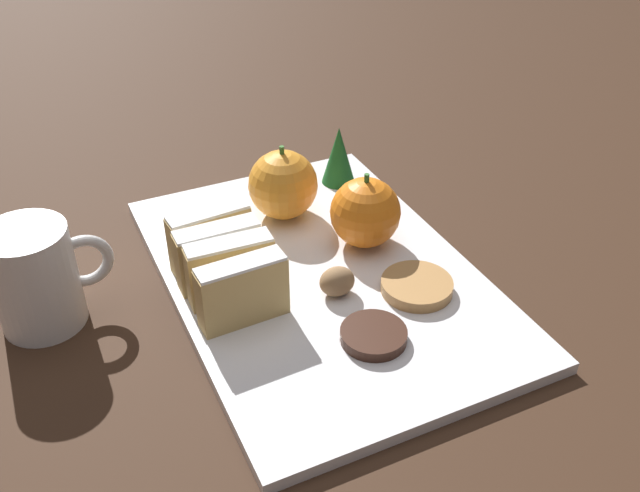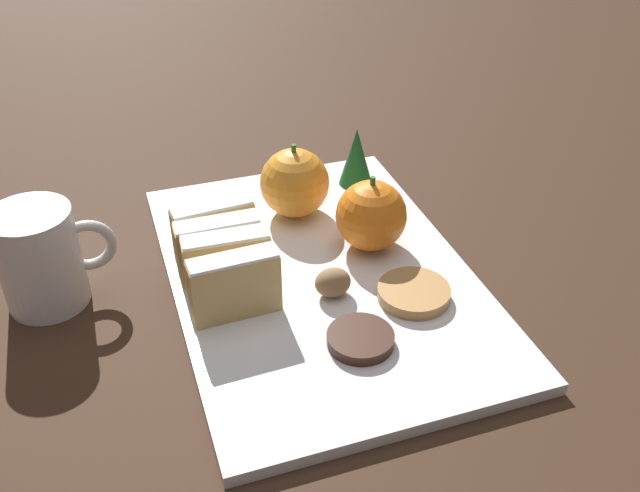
{
  "view_description": "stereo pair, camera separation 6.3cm",
  "coord_description": "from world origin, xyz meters",
  "px_view_note": "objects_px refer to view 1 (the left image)",
  "views": [
    {
      "loc": [
        -0.23,
        -0.5,
        0.42
      ],
      "look_at": [
        0.0,
        0.0,
        0.04
      ],
      "focal_mm": 40.0,
      "sensor_mm": 36.0,
      "label": 1
    },
    {
      "loc": [
        -0.18,
        -0.52,
        0.42
      ],
      "look_at": [
        0.0,
        0.0,
        0.04
      ],
      "focal_mm": 40.0,
      "sensor_mm": 36.0,
      "label": 2
    }
  ],
  "objects_px": {
    "walnut": "(339,281)",
    "chocolate_cookie": "(377,334)",
    "orange_near": "(283,185)",
    "coffee_mug": "(37,277)",
    "orange_far": "(365,213)"
  },
  "relations": [
    {
      "from": "walnut",
      "to": "chocolate_cookie",
      "type": "bearing_deg",
      "value": -89.11
    },
    {
      "from": "orange_near",
      "to": "walnut",
      "type": "xyz_separation_m",
      "value": [
        -0.01,
        -0.15,
        -0.02
      ]
    },
    {
      "from": "orange_near",
      "to": "chocolate_cookie",
      "type": "xyz_separation_m",
      "value": [
        -0.01,
        -0.22,
        -0.03
      ]
    },
    {
      "from": "walnut",
      "to": "coffee_mug",
      "type": "height_order",
      "value": "coffee_mug"
    },
    {
      "from": "orange_near",
      "to": "orange_far",
      "type": "xyz_separation_m",
      "value": [
        0.05,
        -0.08,
        -0.0
      ]
    },
    {
      "from": "orange_near",
      "to": "coffee_mug",
      "type": "bearing_deg",
      "value": -167.6
    },
    {
      "from": "orange_far",
      "to": "coffee_mug",
      "type": "bearing_deg",
      "value": 174.99
    },
    {
      "from": "orange_far",
      "to": "walnut",
      "type": "height_order",
      "value": "orange_far"
    },
    {
      "from": "coffee_mug",
      "to": "chocolate_cookie",
      "type": "bearing_deg",
      "value": -32.61
    },
    {
      "from": "orange_far",
      "to": "coffee_mug",
      "type": "height_order",
      "value": "coffee_mug"
    },
    {
      "from": "orange_far",
      "to": "coffee_mug",
      "type": "distance_m",
      "value": 0.31
    },
    {
      "from": "walnut",
      "to": "coffee_mug",
      "type": "bearing_deg",
      "value": 160.12
    },
    {
      "from": "walnut",
      "to": "chocolate_cookie",
      "type": "relative_size",
      "value": 0.58
    },
    {
      "from": "orange_near",
      "to": "coffee_mug",
      "type": "relative_size",
      "value": 0.77
    },
    {
      "from": "chocolate_cookie",
      "to": "coffee_mug",
      "type": "xyz_separation_m",
      "value": [
        -0.25,
        0.16,
        0.03
      ]
    }
  ]
}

